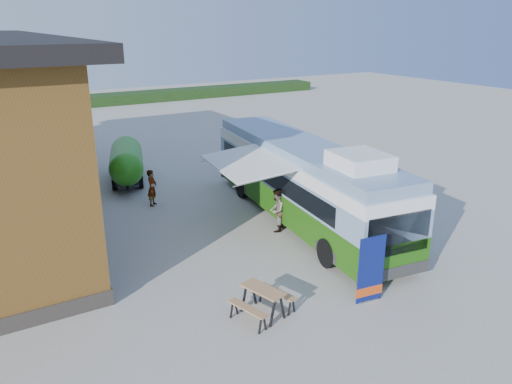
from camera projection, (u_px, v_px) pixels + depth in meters
ground at (292, 255)px, 18.03m from camera, size 100.00×100.00×0.00m
hedge at (149, 96)px, 52.63m from camera, size 40.00×3.00×1.00m
bus at (302, 179)px, 20.59m from camera, size 4.22×12.79×3.86m
awning at (253, 162)px, 19.44m from camera, size 3.24×4.67×0.53m
banner at (370, 275)px, 14.79m from camera, size 0.92×0.26×2.12m
picnic_table at (263, 295)px, 14.14m from camera, size 1.81×1.69×0.86m
person_a at (152, 188)px, 22.65m from camera, size 0.70×0.73×1.68m
person_b at (277, 210)px, 19.85m from camera, size 1.08×1.06×1.75m
slurry_tanker at (126, 161)px, 25.76m from camera, size 2.73×5.41×2.07m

